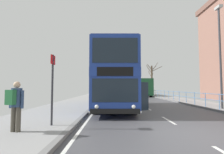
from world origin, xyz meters
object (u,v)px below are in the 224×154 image
(double_decker_bus_main, at_px, (113,79))
(pedestrian_with_backpack, at_px, (15,102))
(street_lamp_far_side, at_px, (220,48))
(background_bus_far_lane, at_px, (141,87))
(bus_stop_sign_near, at_px, (52,82))
(bare_tree_far_00, at_px, (152,79))

(double_decker_bus_main, distance_m, pedestrian_with_backpack, 8.50)
(double_decker_bus_main, relative_size, street_lamp_far_side, 1.39)
(double_decker_bus_main, xyz_separation_m, pedestrian_with_backpack, (-3.34, -7.73, -1.17))
(background_bus_far_lane, height_order, street_lamp_far_side, street_lamp_far_side)
(bus_stop_sign_near, xyz_separation_m, bare_tree_far_00, (10.85, 30.27, 1.72))
(background_bus_far_lane, relative_size, street_lamp_far_side, 1.44)
(double_decker_bus_main, distance_m, street_lamp_far_side, 7.95)
(bus_stop_sign_near, bearing_deg, street_lamp_far_side, 28.29)
(double_decker_bus_main, height_order, street_lamp_far_side, street_lamp_far_side)
(bus_stop_sign_near, height_order, street_lamp_far_side, street_lamp_far_side)
(double_decker_bus_main, height_order, pedestrian_with_backpack, double_decker_bus_main)
(pedestrian_with_backpack, xyz_separation_m, bare_tree_far_00, (11.70, 31.33, 2.44))
(street_lamp_far_side, bearing_deg, bus_stop_sign_near, -151.71)
(bus_stop_sign_near, bearing_deg, bare_tree_far_00, 70.28)
(double_decker_bus_main, height_order, background_bus_far_lane, double_decker_bus_main)
(street_lamp_far_side, bearing_deg, bare_tree_far_00, 88.12)
(background_bus_far_lane, xyz_separation_m, street_lamp_far_side, (2.05, -21.72, 2.69))
(double_decker_bus_main, distance_m, bare_tree_far_00, 25.07)
(street_lamp_far_side, bearing_deg, background_bus_far_lane, 95.39)
(bus_stop_sign_near, bearing_deg, background_bus_far_lane, 73.59)
(pedestrian_with_backpack, xyz_separation_m, bus_stop_sign_near, (0.85, 1.05, 0.73))
(pedestrian_with_backpack, bearing_deg, background_bus_far_lane, 72.59)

